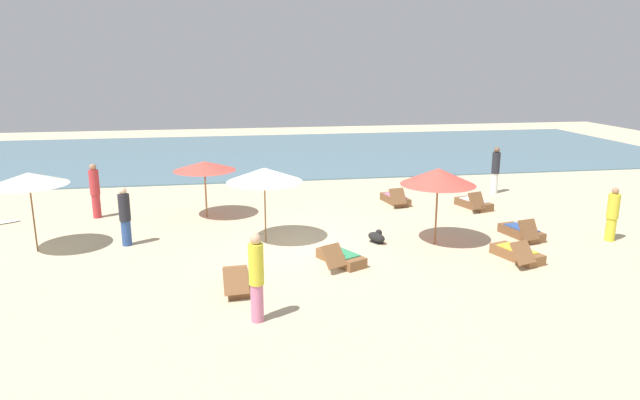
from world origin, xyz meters
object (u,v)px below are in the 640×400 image
at_px(lounger_6, 517,254).
at_px(lounger_3, 395,199).
at_px(lounger_2, 238,281).
at_px(lounger_1, 474,204).
at_px(person_2, 495,170).
at_px(umbrella_1, 438,176).
at_px(person_0, 612,214).
at_px(lounger_4, 522,232).
at_px(person_3, 95,190).
at_px(umbrella_2, 264,175).
at_px(person_4, 256,277).
at_px(umbrella_3, 204,166).
at_px(umbrella_0, 29,179).
at_px(dog, 377,237).
at_px(lounger_5, 340,257).
at_px(person_1, 125,216).

bearing_deg(lounger_6, lounger_3, 102.44).
bearing_deg(lounger_2, lounger_3, 49.91).
bearing_deg(lounger_1, person_2, 49.30).
xyz_separation_m(umbrella_1, person_0, (5.37, -0.60, -1.23)).
height_order(lounger_4, person_3, person_3).
bearing_deg(person_2, umbrella_2, -153.56).
bearing_deg(umbrella_2, lounger_4, -6.71).
height_order(person_2, person_4, person_4).
distance_m(umbrella_2, umbrella_3, 3.65).
relative_size(umbrella_2, person_0, 1.37).
bearing_deg(umbrella_0, person_3, 74.94).
xyz_separation_m(umbrella_2, person_0, (10.36, -1.64, -1.24)).
bearing_deg(umbrella_3, lounger_6, -34.66).
height_order(umbrella_0, person_4, umbrella_0).
bearing_deg(lounger_3, lounger_6, -77.56).
bearing_deg(lounger_2, person_3, 123.04).
bearing_deg(umbrella_0, umbrella_2, -1.52).
relative_size(umbrella_2, lounger_3, 1.31).
bearing_deg(lounger_6, dog, 148.17).
distance_m(umbrella_2, lounger_4, 8.14).
bearing_deg(dog, lounger_2, -146.02).
xyz_separation_m(lounger_6, person_2, (3.07, 7.64, 0.81)).
xyz_separation_m(umbrella_0, umbrella_2, (6.55, -0.17, -0.07)).
bearing_deg(lounger_5, person_3, 141.51).
bearing_deg(lounger_5, person_0, 4.05).
bearing_deg(umbrella_3, lounger_5, -55.68).
xyz_separation_m(lounger_2, lounger_4, (8.80, 2.57, 0.00)).
bearing_deg(person_0, umbrella_1, 173.60).
height_order(lounger_2, lounger_5, lounger_2).
relative_size(umbrella_3, lounger_5, 1.22).
xyz_separation_m(lounger_1, lounger_5, (-6.08, -4.94, -0.00)).
xyz_separation_m(lounger_4, person_0, (2.50, -0.71, 0.65)).
xyz_separation_m(lounger_3, person_2, (4.53, 1.00, 0.81)).
distance_m(umbrella_1, person_1, 9.26).
distance_m(umbrella_3, person_0, 13.14).
bearing_deg(person_3, umbrella_3, -8.07).
xyz_separation_m(person_0, dog, (-7.06, 1.00, -0.65)).
bearing_deg(lounger_6, person_4, -160.48).
distance_m(person_3, person_4, 10.34).
distance_m(lounger_6, person_4, 7.78).
bearing_deg(person_3, person_4, -60.90).
height_order(lounger_1, dog, lounger_1).
distance_m(umbrella_0, lounger_6, 13.73).
relative_size(umbrella_3, lounger_6, 1.20).
bearing_deg(lounger_6, person_2, 68.11).
bearing_deg(umbrella_0, lounger_2, -33.18).
bearing_deg(dog, lounger_5, -132.20).
distance_m(lounger_1, person_3, 13.59).
bearing_deg(person_0, umbrella_2, 171.01).
distance_m(lounger_3, lounger_6, 6.79).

